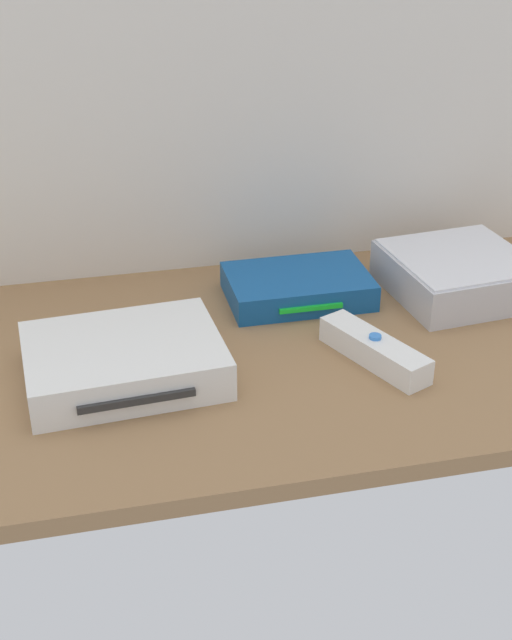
# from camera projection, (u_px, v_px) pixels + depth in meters

# --- Properties ---
(ground_plane) EXTENTS (1.00, 0.48, 0.02)m
(ground_plane) POSITION_uv_depth(u_px,v_px,m) (256.00, 358.00, 1.00)
(ground_plane) COLOR #936D47
(ground_plane) RESTS_ON ground
(back_wall) EXTENTS (1.10, 0.01, 0.64)m
(back_wall) POSITION_uv_depth(u_px,v_px,m) (211.00, 25.00, 1.05)
(back_wall) COLOR silver
(back_wall) RESTS_ON ground
(game_console) EXTENTS (0.22, 0.18, 0.04)m
(game_console) POSITION_uv_depth(u_px,v_px,m) (124.00, 360.00, 0.93)
(game_console) COLOR white
(game_console) RESTS_ON ground_plane
(mini_computer) EXTENTS (0.19, 0.19, 0.05)m
(mini_computer) POSITION_uv_depth(u_px,v_px,m) (458.00, 274.00, 1.12)
(mini_computer) COLOR silver
(mini_computer) RESTS_ON ground_plane
(network_router) EXTENTS (0.18, 0.12, 0.03)m
(network_router) POSITION_uv_depth(u_px,v_px,m) (298.00, 286.00, 1.10)
(network_router) COLOR #145193
(network_router) RESTS_ON ground_plane
(remote_wand) EXTENTS (0.09, 0.15, 0.03)m
(remote_wand) POSITION_uv_depth(u_px,v_px,m) (374.00, 350.00, 0.97)
(remote_wand) COLOR white
(remote_wand) RESTS_ON ground_plane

